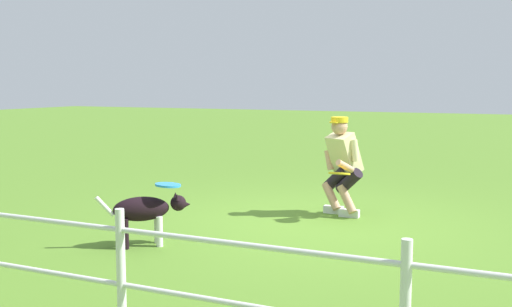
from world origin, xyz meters
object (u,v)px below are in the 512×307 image
object	(u,v)px
dog	(146,211)
frisbee_held	(339,174)
person	(342,163)
frisbee_flying	(168,185)

from	to	relation	value
dog	frisbee_held	bearing A→B (deg)	10.01
person	dog	size ratio (longest dim) A/B	1.62
dog	frisbee_held	distance (m)	2.48
dog	person	bearing A→B (deg)	16.22
person	frisbee_held	xyz separation A→B (m)	(-0.08, 0.38, -0.09)
frisbee_held	person	bearing A→B (deg)	-78.63
frisbee_flying	frisbee_held	xyz separation A→B (m)	(-1.33, -1.83, -0.04)
frisbee_flying	frisbee_held	world-z (taller)	frisbee_flying
frisbee_flying	person	bearing A→B (deg)	-119.54
frisbee_flying	frisbee_held	size ratio (longest dim) A/B	1.00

